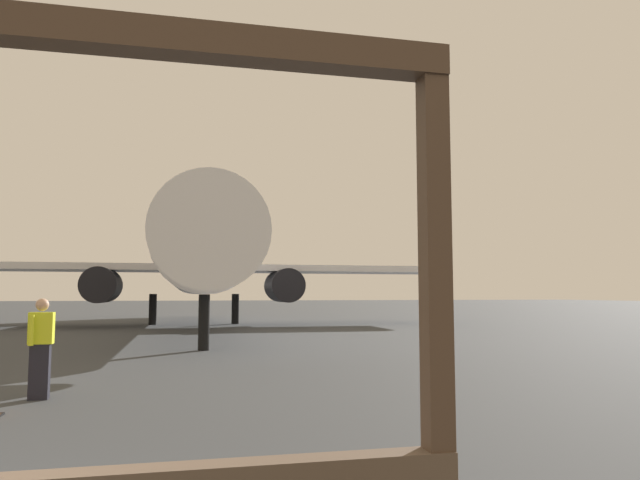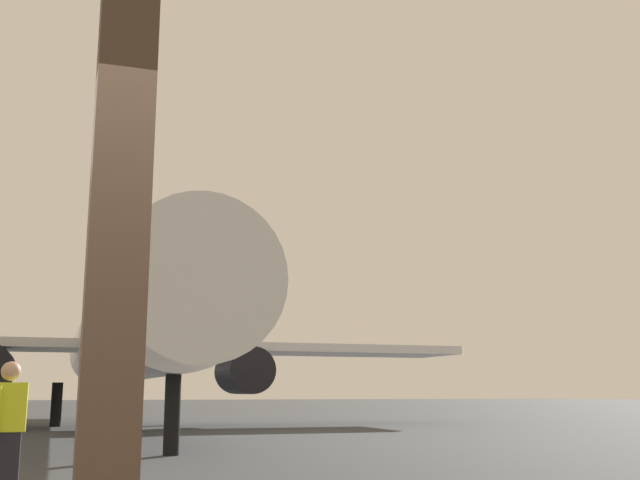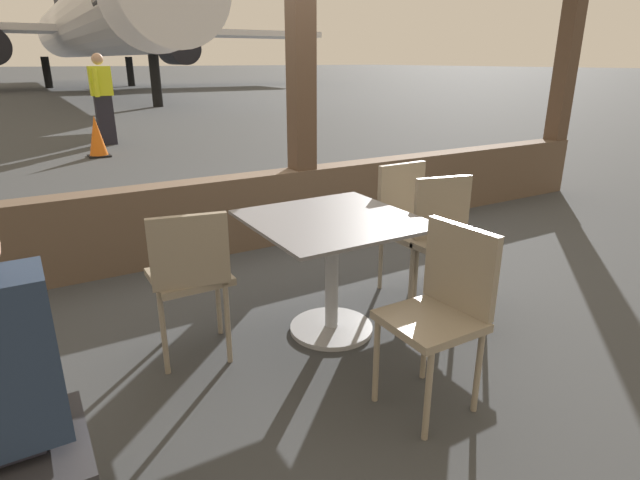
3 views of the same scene
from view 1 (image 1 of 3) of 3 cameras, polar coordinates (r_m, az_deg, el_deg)
ground_plane at (r=44.34m, az=-15.32°, el=-7.33°), size 220.00×220.00×0.00m
airplane at (r=33.00m, az=-11.76°, el=-2.05°), size 29.81×33.69×10.34m
ground_crew_worker at (r=11.56m, az=-25.25°, el=-9.26°), size 0.40×0.51×1.74m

